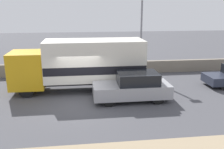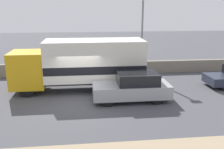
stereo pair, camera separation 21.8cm
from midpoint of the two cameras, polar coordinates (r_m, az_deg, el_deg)
The scene contains 6 objects.
ground_plane at distance 14.42m, azimuth -7.74°, elevation -6.48°, with size 80.00×80.00×0.00m, color #47474C.
stone_wall_backdrop at distance 20.11m, azimuth -7.71°, elevation 1.31°, with size 60.00×0.35×0.98m.
street_lamp at distance 19.31m, azimuth 6.37°, elevation 9.94°, with size 0.56×0.28×6.00m.
box_truck at distance 16.07m, azimuth -7.09°, elevation 2.53°, with size 8.36×2.41×3.28m.
car_hatchback at distance 14.50m, azimuth 4.42°, elevation -2.81°, with size 4.44×1.81×1.67m.
pedestrian at distance 19.22m, azimuth -21.08°, elevation 0.76°, with size 0.35×0.35×1.59m.
Camera 1 is at (0.15, -13.38, 5.35)m, focal length 40.00 mm.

